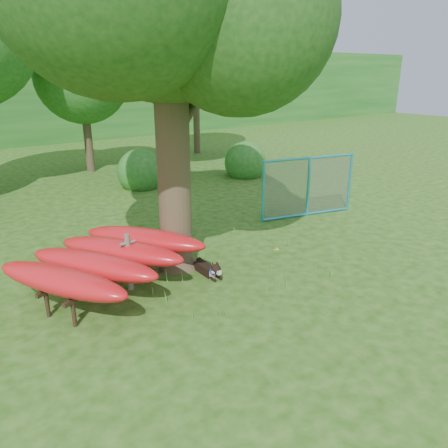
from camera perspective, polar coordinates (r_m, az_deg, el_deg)
ground at (r=9.45m, az=3.46°, el=-7.90°), size 80.00×80.00×0.00m
wooden_post at (r=9.18m, az=-12.33°, el=-4.70°), size 0.34×0.12×1.23m
kayak_rack at (r=9.10m, az=-14.98°, el=-4.26°), size 4.24×3.82×1.02m
husky_dog at (r=9.77m, az=-1.96°, el=-5.93°), size 0.26×0.98×0.43m
fence_section at (r=13.81m, az=10.95°, el=4.81°), size 3.14×0.89×3.14m
wildflower_clump at (r=10.73m, az=6.90°, el=-3.41°), size 0.12×0.10×0.25m
bg_tree_c at (r=20.59m, az=-18.09°, el=17.83°), size 4.00×4.00×6.12m
bg_tree_d at (r=20.30m, az=-6.33°, el=21.36°), size 4.80×4.80×7.50m
bg_tree_e at (r=24.45m, az=-3.79°, el=21.40°), size 4.60×4.60×7.55m
shrub_right at (r=19.21m, az=2.76°, el=6.29°), size 1.80×1.80×1.80m
shrub_mid at (r=17.63m, az=-10.73°, el=4.78°), size 1.80×1.80×1.80m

